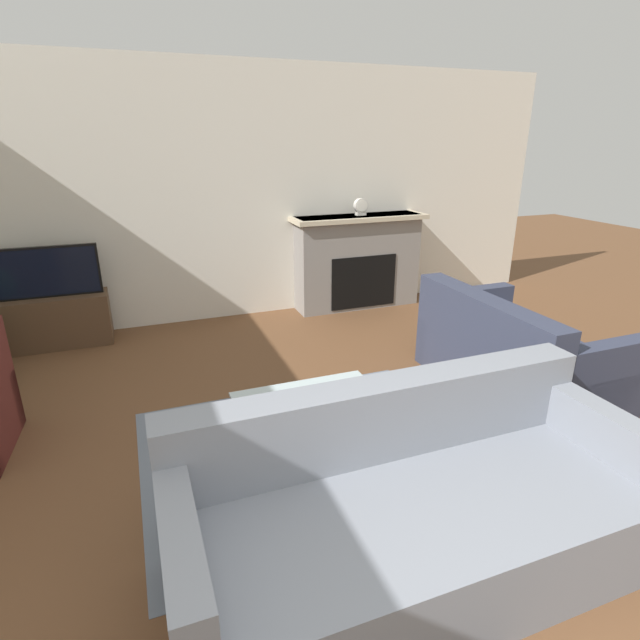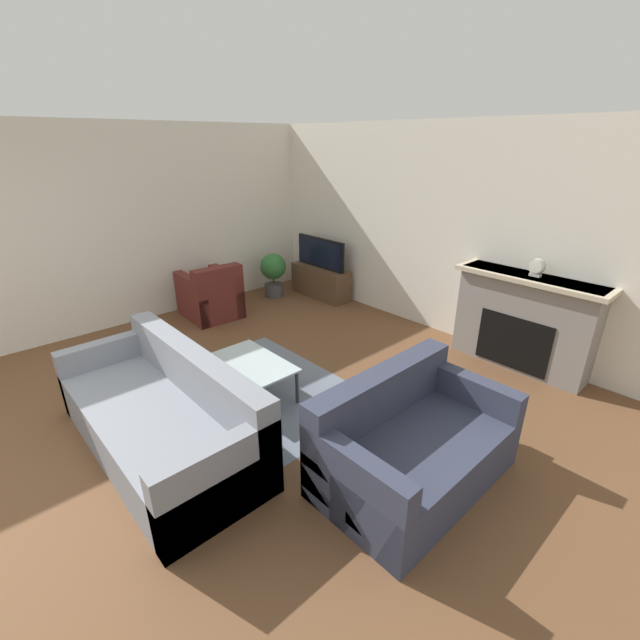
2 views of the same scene
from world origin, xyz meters
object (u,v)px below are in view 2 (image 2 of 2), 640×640
object	(u,v)px
coffee_table	(250,366)
potted_plant	(273,271)
couch_loveseat	(411,446)
tv	(320,253)
mantel_clock	(537,267)
armchair_by_window	(211,297)
couch_sectional	(163,417)

from	to	relation	value
coffee_table	potted_plant	distance (m)	3.07
couch_loveseat	coffee_table	distance (m)	1.82
couch_loveseat	tv	bearing A→B (deg)	56.79
coffee_table	mantel_clock	distance (m)	3.22
coffee_table	mantel_clock	xyz separation A→B (m)	(1.58, 2.68, 0.85)
armchair_by_window	potted_plant	size ratio (longest dim) A/B	1.21
couch_sectional	armchair_by_window	xyz separation A→B (m)	(-2.36, 1.78, 0.01)
armchair_by_window	coffee_table	bearing A→B (deg)	73.52
tv	couch_sectional	xyz separation A→B (m)	(1.92, -3.59, -0.46)
couch_sectional	potted_plant	xyz separation A→B (m)	(-2.46, 3.01, 0.14)
couch_loveseat	armchair_by_window	size ratio (longest dim) A/B	1.73
tv	couch_sectional	size ratio (longest dim) A/B	0.46
coffee_table	couch_loveseat	bearing A→B (deg)	8.09
couch_loveseat	mantel_clock	world-z (taller)	mantel_clock
tv	couch_loveseat	size ratio (longest dim) A/B	0.68
couch_sectional	mantel_clock	world-z (taller)	mantel_clock
couch_sectional	mantel_clock	xyz separation A→B (m)	(1.43, 3.67, 0.91)
tv	coffee_table	xyz separation A→B (m)	(1.77, -2.60, -0.40)
armchair_by_window	potted_plant	world-z (taller)	armchair_by_window
couch_sectional	mantel_clock	bearing A→B (deg)	68.63
armchair_by_window	mantel_clock	bearing A→B (deg)	119.57
couch_sectional	couch_loveseat	world-z (taller)	same
tv	couch_loveseat	distance (m)	4.30
couch_sectional	potted_plant	world-z (taller)	couch_sectional
tv	armchair_by_window	world-z (taller)	tv
couch_sectional	potted_plant	size ratio (longest dim) A/B	3.07
tv	potted_plant	xyz separation A→B (m)	(-0.54, -0.58, -0.32)
armchair_by_window	mantel_clock	world-z (taller)	mantel_clock
tv	armchair_by_window	bearing A→B (deg)	-103.78
potted_plant	couch_loveseat	bearing A→B (deg)	-23.21
couch_sectional	couch_loveseat	xyz separation A→B (m)	(1.66, 1.25, 0.00)
couch_loveseat	mantel_clock	xyz separation A→B (m)	(-0.22, 2.42, 0.91)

